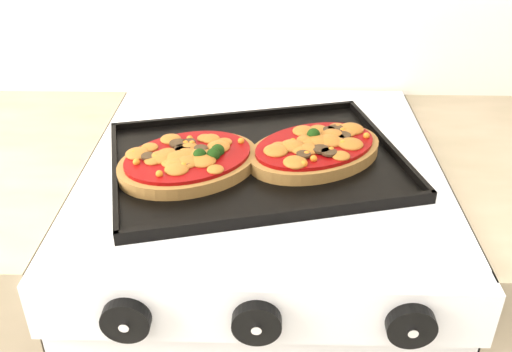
{
  "coord_description": "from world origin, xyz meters",
  "views": [
    {
      "loc": [
        0.01,
        0.85,
        1.38
      ],
      "look_at": [
        -0.01,
        1.62,
        0.92
      ],
      "focal_mm": 40.0,
      "sensor_mm": 36.0,
      "label": 1
    }
  ],
  "objects_px": {
    "pizza_left": "(189,160)",
    "pizza_right": "(315,149)",
    "baking_tray": "(257,159)",
    "stove": "(262,344)"
  },
  "relations": [
    {
      "from": "stove",
      "to": "pizza_left",
      "type": "distance_m",
      "value": 0.5
    },
    {
      "from": "pizza_left",
      "to": "stove",
      "type": "bearing_deg",
      "value": 27.59
    },
    {
      "from": "stove",
      "to": "baking_tray",
      "type": "relative_size",
      "value": 1.96
    },
    {
      "from": "baking_tray",
      "to": "pizza_left",
      "type": "bearing_deg",
      "value": -178.5
    },
    {
      "from": "pizza_left",
      "to": "pizza_right",
      "type": "bearing_deg",
      "value": 11.64
    },
    {
      "from": "pizza_left",
      "to": "baking_tray",
      "type": "bearing_deg",
      "value": 15.68
    },
    {
      "from": "stove",
      "to": "pizza_right",
      "type": "distance_m",
      "value": 0.49
    },
    {
      "from": "pizza_left",
      "to": "pizza_right",
      "type": "height_order",
      "value": "same"
    },
    {
      "from": "stove",
      "to": "pizza_right",
      "type": "relative_size",
      "value": 3.88
    },
    {
      "from": "pizza_left",
      "to": "pizza_right",
      "type": "distance_m",
      "value": 0.21
    }
  ]
}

